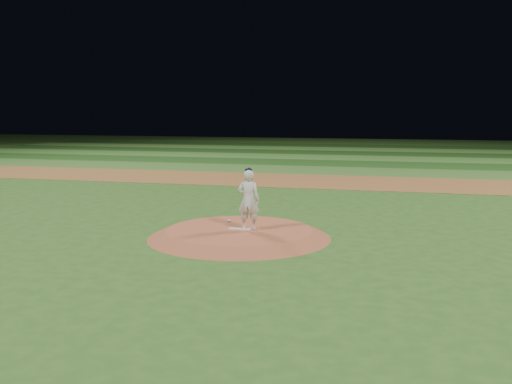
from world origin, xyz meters
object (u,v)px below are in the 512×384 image
pitching_rubber (239,229)px  pitcher_on_mound (249,199)px  pitchers_mound (239,233)px  rosin_bag (229,221)px

pitching_rubber → pitcher_on_mound: 0.95m
pitchers_mound → pitcher_on_mound: bearing=-4.8°
pitching_rubber → rosin_bag: 1.24m
pitching_rubber → pitcher_on_mound: bearing=4.1°
pitchers_mound → rosin_bag: bearing=122.2°
pitching_rubber → rosin_bag: rosin_bag is taller
pitching_rubber → rosin_bag: (-0.65, 1.05, 0.02)m
pitching_rubber → pitchers_mound: bearing=110.3°
rosin_bag → pitching_rubber: bearing=-58.3°
rosin_bag → pitcher_on_mound: (0.93, -1.03, 0.88)m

